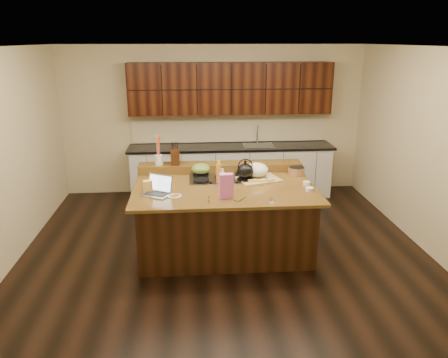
{
  "coord_description": "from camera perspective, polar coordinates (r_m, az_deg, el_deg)",
  "views": [
    {
      "loc": [
        -0.44,
        -5.49,
        2.79
      ],
      "look_at": [
        0.0,
        0.05,
        1.0
      ],
      "focal_mm": 35.0,
      "sensor_mm": 36.0,
      "label": 1
    }
  ],
  "objects": [
    {
      "name": "gumdrop_9",
      "position": [
        5.37,
        2.74,
        -2.42
      ],
      "size": [
        0.02,
        0.02,
        0.02
      ],
      "primitive_type": "ellipsoid",
      "color": "#198C26",
      "rests_on": "island"
    },
    {
      "name": "knife_block",
      "position": [
        6.4,
        -6.38,
        3.03
      ],
      "size": [
        0.13,
        0.2,
        0.25
      ],
      "primitive_type": "cube",
      "rotation": [
        0.0,
        0.0,
        -0.02
      ],
      "color": "black",
      "rests_on": "back_ledge"
    },
    {
      "name": "gumdrop_4",
      "position": [
        5.36,
        -2.0,
        -2.44
      ],
      "size": [
        0.02,
        0.02,
        0.02
      ],
      "primitive_type": "ellipsoid",
      "color": "red",
      "rests_on": "island"
    },
    {
      "name": "vinegar_bottle",
      "position": [
        5.58,
        -0.22,
        -0.35
      ],
      "size": [
        0.08,
        0.08,
        0.25
      ],
      "primitive_type": "cylinder",
      "rotation": [
        0.0,
        0.0,
        0.34
      ],
      "color": "silver",
      "rests_on": "island"
    },
    {
      "name": "gumdrop_3",
      "position": [
        5.32,
        2.36,
        -2.61
      ],
      "size": [
        0.02,
        0.02,
        0.02
      ],
      "primitive_type": "ellipsoid",
      "color": "#198C26",
      "rests_on": "island"
    },
    {
      "name": "gumdrop_0",
      "position": [
        5.46,
        1.05,
        -2.07
      ],
      "size": [
        0.02,
        0.02,
        0.02
      ],
      "primitive_type": "ellipsoid",
      "color": "red",
      "rests_on": "island"
    },
    {
      "name": "gumdrop_1",
      "position": [
        5.22,
        -1.97,
        -3.01
      ],
      "size": [
        0.02,
        0.02,
        0.02
      ],
      "primitive_type": "ellipsoid",
      "color": "#198C26",
      "rests_on": "island"
    },
    {
      "name": "green_bowl",
      "position": [
        6.17,
        -3.06,
        1.34
      ],
      "size": [
        0.32,
        0.32,
        0.15
      ],
      "primitive_type": "ellipsoid",
      "rotation": [
        0.0,
        0.0,
        -0.27
      ],
      "color": "olive",
      "rests_on": "cooktop"
    },
    {
      "name": "gumdrop_8",
      "position": [
        5.28,
        1.52,
        -2.77
      ],
      "size": [
        0.02,
        0.02,
        0.02
      ],
      "primitive_type": "ellipsoid",
      "color": "red",
      "rests_on": "island"
    },
    {
      "name": "gumdrop_6",
      "position": [
        5.28,
        -2.04,
        -2.76
      ],
      "size": [
        0.02,
        0.02,
        0.02
      ],
      "primitive_type": "ellipsoid",
      "color": "red",
      "rests_on": "island"
    },
    {
      "name": "pink_bag",
      "position": [
        5.32,
        0.27,
        -0.93
      ],
      "size": [
        0.18,
        0.11,
        0.31
      ],
      "primitive_type": "cube",
      "rotation": [
        0.0,
        0.0,
        0.15
      ],
      "color": "pink",
      "rests_on": "island"
    },
    {
      "name": "package_box",
      "position": [
        5.63,
        -9.91,
        -0.97
      ],
      "size": [
        0.12,
        0.1,
        0.16
      ],
      "primitive_type": "cube",
      "rotation": [
        0.0,
        0.0,
        0.18
      ],
      "color": "#F5BD56",
      "rests_on": "island"
    },
    {
      "name": "gumdrop_5",
      "position": [
        5.4,
        -1.98,
        -2.3
      ],
      "size": [
        0.02,
        0.02,
        0.02
      ],
      "primitive_type": "ellipsoid",
      "color": "#198C26",
      "rests_on": "island"
    },
    {
      "name": "ramekin_b",
      "position": [
        5.95,
        10.74,
        -0.53
      ],
      "size": [
        0.13,
        0.13,
        0.04
      ],
      "primitive_type": "cylinder",
      "rotation": [
        0.0,
        0.0,
        0.36
      ],
      "color": "white",
      "rests_on": "island"
    },
    {
      "name": "island",
      "position": [
        5.97,
        0.04,
        -5.05
      ],
      "size": [
        2.4,
        1.6,
        0.92
      ],
      "color": "black",
      "rests_on": "ground"
    },
    {
      "name": "laptop",
      "position": [
        5.55,
        -8.64,
        -1.34
      ],
      "size": [
        0.43,
        0.4,
        0.24
      ],
      "rotation": [
        0.0,
        0.0,
        -0.49
      ],
      "color": "#B7B7BC",
      "rests_on": "island"
    },
    {
      "name": "wooden_tray",
      "position": [
        6.08,
        4.32,
        0.91
      ],
      "size": [
        0.66,
        0.56,
        0.23
      ],
      "rotation": [
        0.0,
        0.0,
        0.3
      ],
      "color": "tan",
      "rests_on": "island"
    },
    {
      "name": "ramekin_c",
      "position": [
        6.09,
        6.0,
        0.09
      ],
      "size": [
        0.11,
        0.11,
        0.04
      ],
      "primitive_type": "cylinder",
      "rotation": [
        0.0,
        0.0,
        -0.1
      ],
      "color": "white",
      "rests_on": "island"
    },
    {
      "name": "cooktop",
      "position": [
        6.09,
        -0.19,
        0.14
      ],
      "size": [
        0.92,
        0.52,
        0.05
      ],
      "color": "gray",
      "rests_on": "island"
    },
    {
      "name": "back_ledge",
      "position": [
        6.46,
        -0.46,
        1.59
      ],
      "size": [
        2.4,
        0.3,
        0.12
      ],
      "primitive_type": "cube",
      "color": "black",
      "rests_on": "island"
    },
    {
      "name": "kettle",
      "position": [
        5.96,
        2.79,
        1.05
      ],
      "size": [
        0.29,
        0.29,
        0.21
      ],
      "primitive_type": "ellipsoid",
      "rotation": [
        0.0,
        0.0,
        -0.29
      ],
      "color": "black",
      "rests_on": "cooktop"
    },
    {
      "name": "kitchen_timer",
      "position": [
        5.3,
        6.32,
        -2.5
      ],
      "size": [
        0.09,
        0.09,
        0.07
      ],
      "primitive_type": "cone",
      "rotation": [
        0.0,
        0.0,
        0.18
      ],
      "color": "silver",
      "rests_on": "island"
    },
    {
      "name": "gumdrop_2",
      "position": [
        5.27,
        2.13,
        -2.82
      ],
      "size": [
        0.02,
        0.02,
        0.02
      ],
      "primitive_type": "ellipsoid",
      "color": "red",
      "rests_on": "island"
    },
    {
      "name": "utensil_crock",
      "position": [
        6.43,
        -8.5,
        2.51
      ],
      "size": [
        0.15,
        0.15,
        0.14
      ],
      "primitive_type": "cylinder",
      "rotation": [
        0.0,
        0.0,
        -0.32
      ],
      "color": "white",
      "rests_on": "back_ledge"
    },
    {
      "name": "strainer_bowl",
      "position": [
        6.37,
        9.45,
        0.98
      ],
      "size": [
        0.26,
        0.26,
        0.09
      ],
      "primitive_type": "cylinder",
      "rotation": [
        0.0,
        0.0,
        0.08
      ],
      "color": "#996B3F",
      "rests_on": "island"
    },
    {
      "name": "oil_bottle",
      "position": [
        5.88,
        -0.7,
        0.71
      ],
      "size": [
        0.08,
        0.08,
        0.27
      ],
      "primitive_type": "cylinder",
      "rotation": [
        0.0,
        0.0,
        -0.14
      ],
      "color": "orange",
      "rests_on": "island"
    },
    {
      "name": "ramekin_a",
      "position": [
        5.72,
        11.09,
        -1.32
      ],
      "size": [
        0.12,
        0.12,
        0.04
      ],
      "primitive_type": "cylinder",
      "rotation": [
        0.0,
        0.0,
        -0.26
      ],
      "color": "white",
      "rests_on": "island"
    },
    {
      "name": "back_counter",
      "position": [
        7.95,
        0.91,
        4.73
      ],
      "size": [
        3.7,
        0.66,
        2.4
      ],
      "color": "silver",
      "rests_on": "ground"
    },
    {
      "name": "room",
      "position": [
        5.69,
        0.04,
        3.2
      ],
      "size": [
        5.52,
        5.02,
        2.72
      ],
      "color": "black",
      "rests_on": "ground"
    },
    {
      "name": "gumdrop_7",
      "position": [
        5.25,
        1.85,
        -2.88
      ],
      "size": [
        0.02,
        0.02,
        0.02
      ],
      "primitive_type": "ellipsoid",
      "color": "#198C26",
      "rests_on": "island"
    },
    {
      "name": "candy_plate",
      "position": [
        5.46,
        -6.48,
        -2.22
      ],
      "size": [
        0.2,
        0.2,
        0.01
      ],
      "primitive_type": "cylinder",
      "rotation": [
        0.0,
        0.0,
        -0.12
      ],
      "color": "white",
      "rests_on": "island"
    }
  ]
}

